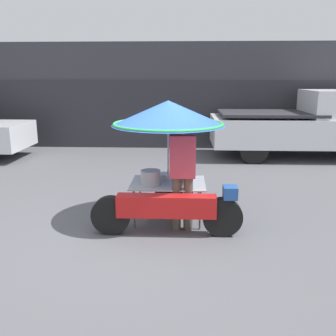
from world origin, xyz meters
TOP-DOWN VIEW (x-y plane):
  - ground_plane at (0.00, 0.00)m, footprint 36.00×36.00m
  - shopfront_building at (0.00, 8.02)m, footprint 28.00×2.06m
  - vendor_motorcycle_cart at (0.41, 0.53)m, footprint 2.23×1.76m
  - vendor_person at (0.64, 0.20)m, footprint 0.38×0.23m
  - pickup_truck at (4.28, 5.66)m, footprint 5.37×1.99m

SIDE VIEW (x-z plane):
  - ground_plane at x=0.00m, z-range 0.00..0.00m
  - pickup_truck at x=4.28m, z-range -0.02..1.90m
  - vendor_person at x=0.64m, z-range 0.11..1.80m
  - vendor_motorcycle_cart at x=0.41m, z-range 0.51..2.45m
  - shopfront_building at x=0.00m, z-range -0.01..3.35m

